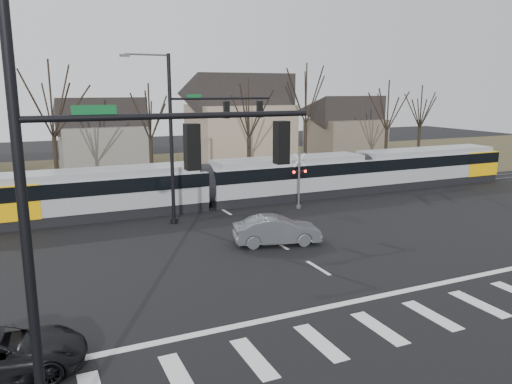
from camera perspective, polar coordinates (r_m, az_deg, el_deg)
name	(u,v)px	position (r m, az deg, el deg)	size (l,w,h in m)	color
ground	(343,283)	(22.11, 9.87, -10.20)	(140.00, 140.00, 0.00)	black
grass_verge	(161,172)	(50.90, -10.81, 2.26)	(140.00, 28.00, 0.01)	#38331E
crosswalk	(406,321)	(19.24, 16.78, -13.98)	(27.00, 2.60, 0.01)	silver
stop_line	(368,298)	(20.77, 12.72, -11.78)	(28.00, 0.35, 0.01)	silver
lane_dashes	(216,205)	(35.83, -4.65, -1.52)	(0.18, 30.00, 0.01)	silver
rail_pair	(216,206)	(35.64, -4.54, -1.55)	(90.00, 1.52, 0.06)	#59595E
tram	(287,176)	(37.80, 3.60, 1.82)	(41.27, 3.06, 3.13)	gray
sedan	(277,230)	(26.78, 2.39, -4.39)	(4.90, 2.73, 1.53)	#484B4F
signal_pole_near_left	(105,207)	(11.20, -16.88, -1.64)	(9.28, 0.44, 10.20)	black
signal_pole_far	(196,130)	(30.89, -6.82, 7.01)	(9.28, 0.44, 10.20)	black
rail_crossing_signal	(299,182)	(34.62, 4.93, 1.19)	(1.08, 0.36, 4.00)	#59595B
tree_row	(197,125)	(45.11, -6.71, 7.59)	(59.20, 7.20, 10.00)	black
house_b	(101,131)	(53.43, -17.26, 6.67)	(8.64, 7.56, 7.65)	slate
house_c	(240,117)	(54.07, -1.89, 8.58)	(10.80, 8.64, 10.10)	gray
house_d	(345,124)	(63.12, 10.18, 7.70)	(8.64, 7.56, 7.65)	brown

